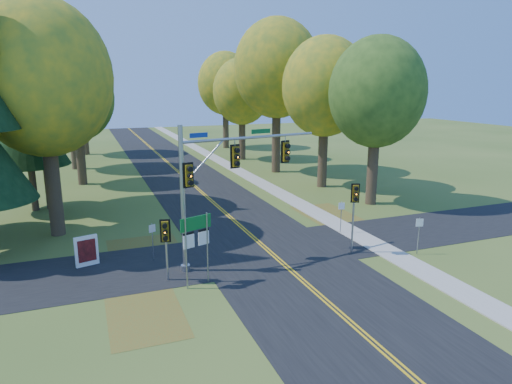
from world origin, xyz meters
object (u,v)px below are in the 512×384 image
object	(u,v)px
traffic_mast	(219,175)
route_sign_cluster	(196,236)
east_signal_pole	(355,201)
info_kiosk	(87,251)

from	to	relation	value
traffic_mast	route_sign_cluster	world-z (taller)	traffic_mast
east_signal_pole	route_sign_cluster	distance (m)	9.01
traffic_mast	east_signal_pole	size ratio (longest dim) A/B	1.98
route_sign_cluster	traffic_mast	bearing A→B (deg)	32.22
route_sign_cluster	info_kiosk	xyz separation A→B (m)	(-4.78, 4.31, -1.62)
route_sign_cluster	east_signal_pole	bearing A→B (deg)	-13.36
east_signal_pole	info_kiosk	distance (m)	14.34
traffic_mast	route_sign_cluster	bearing A→B (deg)	-140.20
traffic_mast	east_signal_pole	bearing A→B (deg)	-21.90
traffic_mast	east_signal_pole	xyz separation A→B (m)	(7.16, -1.36, -1.67)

